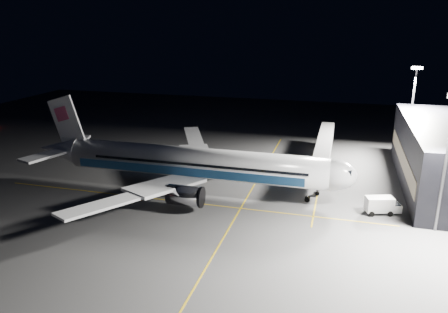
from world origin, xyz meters
TOP-DOWN VIEW (x-y plane):
  - ground at (0.00, 0.00)m, footprint 200.00×200.00m
  - guide_line_main at (10.00, 0.00)m, footprint 0.25×80.00m
  - guide_line_cross at (0.00, -6.00)m, footprint 70.00×0.25m
  - guide_line_side at (22.00, 10.00)m, footprint 0.25×40.00m
  - airliner at (-1.08, 0.00)m, footprint 61.48×54.22m
  - jet_bridge at (22.00, 18.06)m, footprint 3.60×34.40m
  - floodlight_mast_north at (40.00, 31.99)m, footprint 2.40×0.68m
  - floodlight_mast_south at (40.00, -6.01)m, footprint 2.40×0.67m
  - service_truck at (32.64, -1.85)m, footprint 5.97×3.76m
  - baggage_tug at (-5.49, 10.23)m, footprint 2.68×2.23m
  - safety_cone_a at (6.00, 10.03)m, footprint 0.43×0.43m
  - safety_cone_b at (3.40, 7.94)m, footprint 0.35×0.35m
  - safety_cone_c at (-1.48, 4.00)m, footprint 0.42×0.42m

SIDE VIEW (x-z plane):
  - ground at x=0.00m, z-range 0.00..0.00m
  - guide_line_main at x=10.00m, z-range 0.00..0.01m
  - guide_line_cross at x=0.00m, z-range 0.00..0.01m
  - guide_line_side at x=22.00m, z-range 0.00..0.01m
  - safety_cone_b at x=3.40m, z-range 0.00..0.52m
  - safety_cone_c at x=-1.48m, z-range 0.00..0.62m
  - safety_cone_a at x=6.00m, z-range 0.00..0.65m
  - baggage_tug at x=-5.49m, z-range -0.07..1.76m
  - service_truck at x=32.64m, z-range 0.10..2.95m
  - jet_bridge at x=22.00m, z-range 1.43..7.73m
  - airliner at x=-1.08m, z-range -3.16..13.48m
  - floodlight_mast_north at x=40.00m, z-range 2.02..22.72m
  - floodlight_mast_south at x=40.00m, z-range 2.02..22.72m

